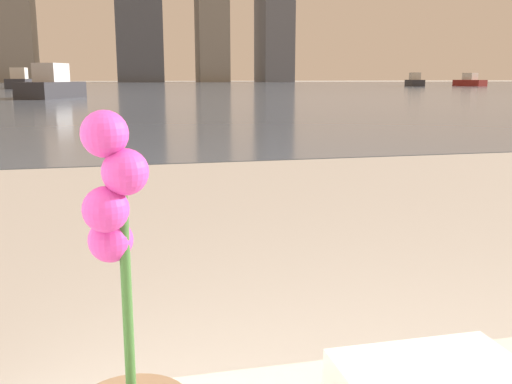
# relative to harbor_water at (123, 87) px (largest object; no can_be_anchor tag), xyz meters

# --- Properties ---
(harbor_water) EXTENTS (180.00, 110.00, 0.01)m
(harbor_water) POSITION_rel_harbor_water_xyz_m (0.00, 0.00, 0.00)
(harbor_water) COLOR slate
(harbor_water) RESTS_ON ground_plane
(harbor_boat_2) EXTENTS (2.17, 4.15, 1.48)m
(harbor_boat_2) POSITION_rel_harbor_water_xyz_m (38.70, -2.94, 0.53)
(harbor_boat_2) COLOR maroon
(harbor_boat_2) RESTS_ON harbor_water
(harbor_boat_3) EXTENTS (1.77, 4.92, 1.83)m
(harbor_boat_3) POSITION_rel_harbor_water_xyz_m (-9.03, -6.72, 0.65)
(harbor_boat_3) COLOR #2D2D33
(harbor_boat_3) RESTS_ON harbor_water
(harbor_boat_4) EXTENTS (3.05, 4.73, 1.68)m
(harbor_boat_4) POSITION_rel_harbor_water_xyz_m (-3.67, -31.98, 0.60)
(harbor_boat_4) COLOR #2D2D33
(harbor_boat_4) RESTS_ON harbor_water
(harbor_boat_5) EXTENTS (2.42, 4.25, 1.51)m
(harbor_boat_5) POSITION_rel_harbor_water_xyz_m (32.13, -2.26, 0.54)
(harbor_boat_5) COLOR #2D2D33
(harbor_boat_5) RESTS_ON harbor_water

